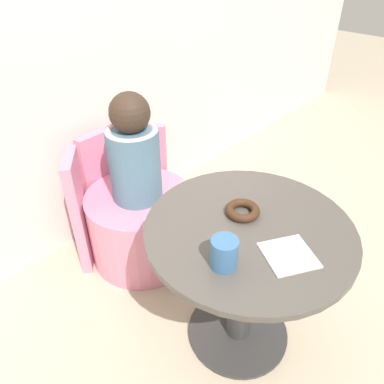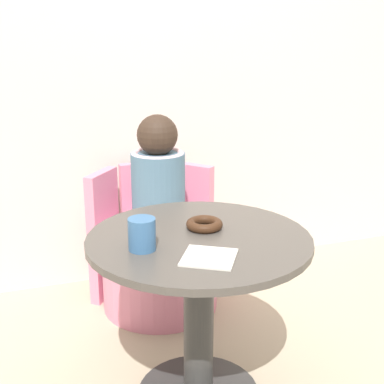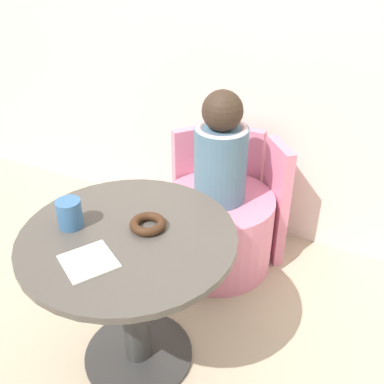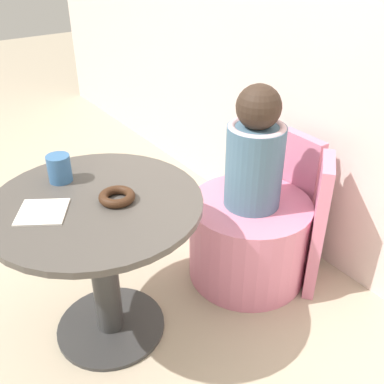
{
  "view_description": "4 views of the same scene",
  "coord_description": "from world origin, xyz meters",
  "px_view_note": "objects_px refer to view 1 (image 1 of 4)",
  "views": [
    {
      "loc": [
        -0.99,
        -0.52,
        1.52
      ],
      "look_at": [
        -0.05,
        0.33,
        0.61
      ],
      "focal_mm": 35.0,
      "sensor_mm": 36.0,
      "label": 1
    },
    {
      "loc": [
        -0.67,
        -1.57,
        1.31
      ],
      "look_at": [
        0.02,
        0.41,
        0.66
      ],
      "focal_mm": 50.0,
      "sensor_mm": 36.0,
      "label": 2
    },
    {
      "loc": [
        0.65,
        -1.01,
        1.58
      ],
      "look_at": [
        -0.02,
        0.37,
        0.63
      ],
      "focal_mm": 42.0,
      "sensor_mm": 36.0,
      "label": 3
    },
    {
      "loc": [
        1.2,
        -0.48,
        1.47
      ],
      "look_at": [
        0.02,
        0.35,
        0.61
      ],
      "focal_mm": 42.0,
      "sensor_mm": 36.0,
      "label": 4
    }
  ],
  "objects_px": {
    "donut": "(243,210)",
    "child_figure": "(134,153)",
    "cup": "(224,253)",
    "tub_chair": "(141,226)",
    "round_table": "(245,263)"
  },
  "relations": [
    {
      "from": "donut",
      "to": "child_figure",
      "type": "bearing_deg",
      "value": 88.83
    },
    {
      "from": "child_figure",
      "to": "cup",
      "type": "bearing_deg",
      "value": -109.57
    },
    {
      "from": "tub_chair",
      "to": "child_figure",
      "type": "distance_m",
      "value": 0.45
    },
    {
      "from": "round_table",
      "to": "tub_chair",
      "type": "relative_size",
      "value": 1.38
    },
    {
      "from": "round_table",
      "to": "cup",
      "type": "xyz_separation_m",
      "value": [
        -0.21,
        -0.04,
        0.24
      ]
    },
    {
      "from": "tub_chair",
      "to": "cup",
      "type": "bearing_deg",
      "value": -109.57
    },
    {
      "from": "round_table",
      "to": "tub_chair",
      "type": "distance_m",
      "value": 0.75
    },
    {
      "from": "tub_chair",
      "to": "donut",
      "type": "xyz_separation_m",
      "value": [
        -0.01,
        -0.64,
        0.45
      ]
    },
    {
      "from": "round_table",
      "to": "donut",
      "type": "bearing_deg",
      "value": 55.77
    },
    {
      "from": "child_figure",
      "to": "donut",
      "type": "height_order",
      "value": "child_figure"
    },
    {
      "from": "round_table",
      "to": "donut",
      "type": "relative_size",
      "value": 5.95
    },
    {
      "from": "cup",
      "to": "donut",
      "type": "bearing_deg",
      "value": 23.28
    },
    {
      "from": "round_table",
      "to": "child_figure",
      "type": "relative_size",
      "value": 1.41
    },
    {
      "from": "round_table",
      "to": "donut",
      "type": "xyz_separation_m",
      "value": [
        0.04,
        0.06,
        0.2
      ]
    },
    {
      "from": "round_table",
      "to": "child_figure",
      "type": "bearing_deg",
      "value": 85.35
    }
  ]
}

